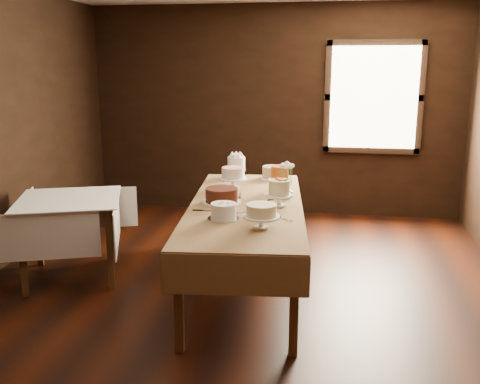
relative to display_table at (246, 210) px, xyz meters
name	(u,v)px	position (x,y,z in m)	size (l,w,h in m)	color
floor	(236,303)	(-0.02, -0.38, -0.74)	(5.00, 6.00, 0.01)	black
wall_back	(274,111)	(-0.02, 2.62, 0.66)	(5.00, 0.02, 2.80)	black
wall_front	(47,307)	(-0.02, -3.38, 0.66)	(5.00, 0.02, 2.80)	black
window	(374,98)	(1.28, 2.56, 0.86)	(1.10, 0.05, 1.30)	#FFEABF
display_table	(246,210)	(0.00, 0.00, 0.00)	(1.25, 2.66, 0.80)	#442914
side_table	(69,208)	(-1.69, -0.06, -0.04)	(1.20, 1.20, 0.79)	#442914
cake_meringue	(236,168)	(-0.28, 1.09, 0.17)	(0.23, 0.23, 0.25)	silver
cake_speckled	(273,173)	(0.13, 1.12, 0.12)	(0.31, 0.31, 0.14)	white
cake_lattice	(233,179)	(-0.22, 0.59, 0.16)	(0.31, 0.31, 0.22)	white
cake_caramel	(280,180)	(0.26, 0.53, 0.17)	(0.23, 0.23, 0.27)	white
cake_chocolate	(222,196)	(-0.22, 0.00, 0.13)	(0.36, 0.36, 0.14)	white
cake_flowers	(279,194)	(0.30, -0.03, 0.17)	(0.27, 0.27, 0.25)	white
cake_swirl	(224,212)	(-0.11, -0.51, 0.12)	(0.26, 0.26, 0.13)	silver
cake_cream	(261,217)	(0.23, -0.70, 0.15)	(0.33, 0.33, 0.21)	white
cake_server_a	(245,212)	(0.04, -0.28, 0.06)	(0.24, 0.03, 0.01)	silver
cake_server_b	(286,219)	(0.40, -0.44, 0.06)	(0.24, 0.03, 0.01)	silver
cake_server_c	(241,194)	(-0.10, 0.35, 0.06)	(0.24, 0.03, 0.01)	silver
cake_server_d	(279,197)	(0.27, 0.28, 0.06)	(0.24, 0.03, 0.01)	silver
cake_server_e	(212,211)	(-0.25, -0.29, 0.06)	(0.24, 0.03, 0.01)	silver
flower_vase	(286,192)	(0.34, 0.27, 0.12)	(0.12, 0.12, 0.13)	#2D2823
flower_bouquet	(287,172)	(0.34, 0.27, 0.31)	(0.14, 0.14, 0.20)	white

